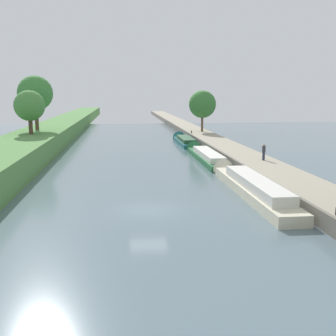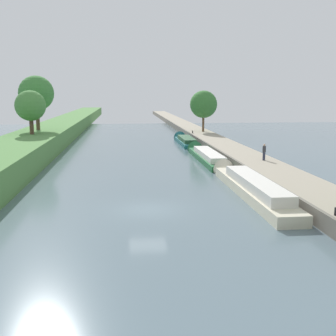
# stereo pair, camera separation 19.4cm
# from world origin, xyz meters

# --- Properties ---
(ground_plane) EXTENTS (160.00, 160.00, 0.00)m
(ground_plane) POSITION_xyz_m (0.00, 0.00, 0.00)
(ground_plane) COLOR slate
(right_towpath) EXTENTS (4.24, 260.00, 1.04)m
(right_towpath) POSITION_xyz_m (11.86, 0.00, 0.52)
(right_towpath) COLOR #9E937F
(right_towpath) RESTS_ON ground_plane
(stone_quay) EXTENTS (0.25, 260.00, 1.09)m
(stone_quay) POSITION_xyz_m (9.62, 0.00, 0.55)
(stone_quay) COLOR #6B665B
(stone_quay) RESTS_ON ground_plane
(narrowboat_cream) EXTENTS (2.11, 17.04, 2.12)m
(narrowboat_cream) POSITION_xyz_m (8.12, 3.68, 0.62)
(narrowboat_cream) COLOR beige
(narrowboat_cream) RESTS_ON ground_plane
(narrowboat_green) EXTENTS (2.12, 15.74, 2.02)m
(narrowboat_green) POSITION_xyz_m (8.06, 20.53, 0.48)
(narrowboat_green) COLOR #1E6033
(narrowboat_green) RESTS_ON ground_plane
(narrowboat_teal) EXTENTS (2.17, 13.02, 2.06)m
(narrowboat_teal) POSITION_xyz_m (7.98, 36.50, 0.44)
(narrowboat_teal) COLOR #195B60
(narrowboat_teal) RESTS_ON ground_plane
(tree_rightbank_midnear) EXTENTS (4.74, 4.74, 7.13)m
(tree_rightbank_midnear) POSITION_xyz_m (12.37, 44.52, 5.78)
(tree_rightbank_midnear) COLOR brown
(tree_rightbank_midnear) RESTS_ON right_towpath
(tree_leftbank_downstream) EXTENTS (4.91, 4.91, 7.64)m
(tree_leftbank_downstream) POSITION_xyz_m (-13.69, 34.02, 7.66)
(tree_leftbank_downstream) COLOR #4C3828
(tree_leftbank_downstream) RESTS_ON left_grassy_bank
(tree_leftbank_upstream) EXTENTS (3.86, 3.86, 5.56)m
(tree_leftbank_upstream) POSITION_xyz_m (-13.20, 27.53, 6.11)
(tree_leftbank_upstream) COLOR #4C3828
(tree_leftbank_upstream) RESTS_ON left_grassy_bank
(person_walking) EXTENTS (0.34, 0.34, 1.66)m
(person_walking) POSITION_xyz_m (12.46, 12.98, 1.91)
(person_walking) COLOR #282D42
(person_walking) RESTS_ON right_towpath
(mooring_bollard_near) EXTENTS (0.16, 0.16, 0.45)m
(mooring_bollard_near) POSITION_xyz_m (10.04, -5.77, 1.27)
(mooring_bollard_near) COLOR black
(mooring_bollard_near) RESTS_ON right_towpath
(mooring_bollard_far) EXTENTS (0.16, 0.16, 0.45)m
(mooring_bollard_far) POSITION_xyz_m (10.04, 41.87, 1.27)
(mooring_bollard_far) COLOR black
(mooring_bollard_far) RESTS_ON right_towpath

